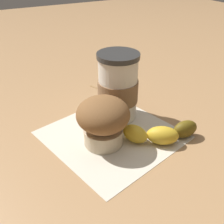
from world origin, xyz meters
TOP-DOWN VIEW (x-y plane):
  - ground_plane at (0.00, 0.00)m, footprint 3.00×3.00m
  - paper_napkin at (0.00, 0.00)m, footprint 0.29×0.29m
  - coffee_cup at (-0.06, 0.05)m, footprint 0.09×0.09m
  - muffin at (0.01, -0.03)m, footprint 0.10×0.10m
  - banana at (0.06, 0.07)m, footprint 0.09×0.15m
  - wooden_stirrer at (-0.18, 0.08)m, footprint 0.10×0.05m

SIDE VIEW (x-z plane):
  - ground_plane at x=0.00m, z-range 0.00..0.00m
  - paper_napkin at x=0.00m, z-range 0.00..0.00m
  - wooden_stirrer at x=-0.18m, z-range 0.00..0.00m
  - banana at x=0.06m, z-range 0.00..0.04m
  - muffin at x=0.01m, z-range 0.01..0.10m
  - coffee_cup at x=-0.06m, z-range 0.00..0.15m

